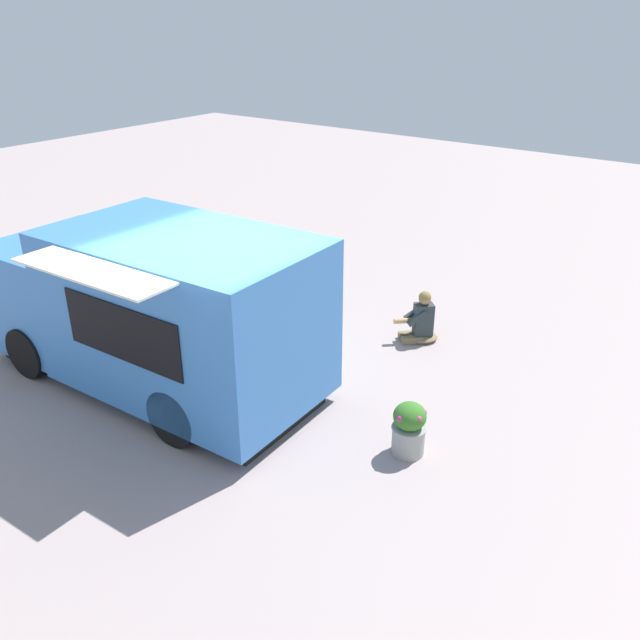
{
  "coord_description": "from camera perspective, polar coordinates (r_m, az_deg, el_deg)",
  "views": [
    {
      "loc": [
        5.81,
        -5.61,
        5.1
      ],
      "look_at": [
        0.58,
        1.46,
        0.91
      ],
      "focal_mm": 37.21,
      "sensor_mm": 36.0,
      "label": 1
    }
  ],
  "objects": [
    {
      "name": "food_truck",
      "position": [
        9.73,
        -14.04,
        0.67
      ],
      "size": [
        5.33,
        2.91,
        2.39
      ],
      "color": "#3B7BC8",
      "rests_on": "ground_plane"
    },
    {
      "name": "ground_plane",
      "position": [
        9.55,
        -8.09,
        -7.09
      ],
      "size": [
        40.0,
        40.0,
        0.0
      ],
      "primitive_type": "plane",
      "color": "#A39290"
    },
    {
      "name": "person_customer",
      "position": [
        11.13,
        8.68,
        -0.14
      ],
      "size": [
        0.73,
        0.72,
        0.89
      ],
      "color": "olive",
      "rests_on": "ground_plane"
    },
    {
      "name": "planter_flowering_far",
      "position": [
        8.38,
        7.67,
        -9.21
      ],
      "size": [
        0.44,
        0.44,
        0.72
      ],
      "color": "#989B93",
      "rests_on": "ground_plane"
    },
    {
      "name": "planter_flowering_near",
      "position": [
        14.11,
        -3.12,
        6.01
      ],
      "size": [
        0.61,
        0.61,
        0.76
      ],
      "color": "#51404A",
      "rests_on": "ground_plane"
    }
  ]
}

